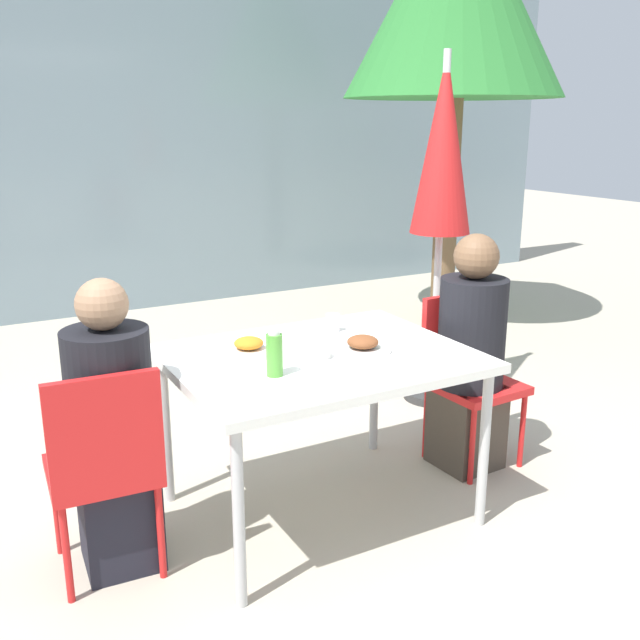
{
  "coord_description": "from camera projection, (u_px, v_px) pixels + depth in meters",
  "views": [
    {
      "loc": [
        -1.38,
        -2.5,
        1.7
      ],
      "look_at": [
        0.0,
        0.0,
        0.9
      ],
      "focal_mm": 40.0,
      "sensor_mm": 36.0,
      "label": 1
    }
  ],
  "objects": [
    {
      "name": "ground_plane",
      "position": [
        320.0,
        511.0,
        3.22
      ],
      "size": [
        24.0,
        24.0,
        0.0
      ],
      "primitive_type": "plane",
      "color": "#B2A893"
    },
    {
      "name": "building_facade",
      "position": [
        97.0,
        144.0,
        6.21
      ],
      "size": [
        10.0,
        0.2,
        3.0
      ],
      "color": "gray",
      "rests_on": "ground"
    },
    {
      "name": "dining_table",
      "position": [
        320.0,
        367.0,
        3.03
      ],
      "size": [
        1.24,
        0.97,
        0.75
      ],
      "color": "white",
      "rests_on": "ground"
    },
    {
      "name": "chair_left",
      "position": [
        104.0,
        459.0,
        2.63
      ],
      "size": [
        0.42,
        0.42,
        0.85
      ],
      "rotation": [
        0.0,
        0.0,
        -0.06
      ],
      "color": "red",
      "rests_on": "ground"
    },
    {
      "name": "person_left",
      "position": [
        113.0,
        435.0,
        2.7
      ],
      "size": [
        0.32,
        0.32,
        1.16
      ],
      "rotation": [
        0.0,
        0.0,
        -0.06
      ],
      "color": "black",
      "rests_on": "ground"
    },
    {
      "name": "chair_right",
      "position": [
        466.0,
        366.0,
        3.62
      ],
      "size": [
        0.42,
        0.42,
        0.85
      ],
      "rotation": [
        0.0,
        0.0,
        -3.09
      ],
      "color": "red",
      "rests_on": "ground"
    },
    {
      "name": "person_right",
      "position": [
        470.0,
        359.0,
        3.51
      ],
      "size": [
        0.33,
        0.33,
        1.19
      ],
      "rotation": [
        0.0,
        0.0,
        -3.09
      ],
      "color": "#473D33",
      "rests_on": "ground"
    },
    {
      "name": "closed_umbrella",
      "position": [
        443.0,
        159.0,
        4.13
      ],
      "size": [
        0.36,
        0.36,
        2.08
      ],
      "color": "#333333",
      "rests_on": "ground"
    },
    {
      "name": "plate_0",
      "position": [
        363.0,
        345.0,
        3.05
      ],
      "size": [
        0.25,
        0.25,
        0.07
      ],
      "color": "white",
      "rests_on": "dining_table"
    },
    {
      "name": "plate_1",
      "position": [
        249.0,
        346.0,
        3.04
      ],
      "size": [
        0.23,
        0.23,
        0.06
      ],
      "color": "white",
      "rests_on": "dining_table"
    },
    {
      "name": "bottle",
      "position": [
        274.0,
        354.0,
        2.74
      ],
      "size": [
        0.07,
        0.07,
        0.18
      ],
      "color": "#51A338",
      "rests_on": "dining_table"
    },
    {
      "name": "drinking_cup",
      "position": [
        333.0,
        323.0,
        3.33
      ],
      "size": [
        0.06,
        0.06,
        0.08
      ],
      "color": "white",
      "rests_on": "dining_table"
    },
    {
      "name": "salad_bowl",
      "position": [
        313.0,
        352.0,
        2.96
      ],
      "size": [
        0.14,
        0.14,
        0.05
      ],
      "color": "white",
      "rests_on": "dining_table"
    }
  ]
}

